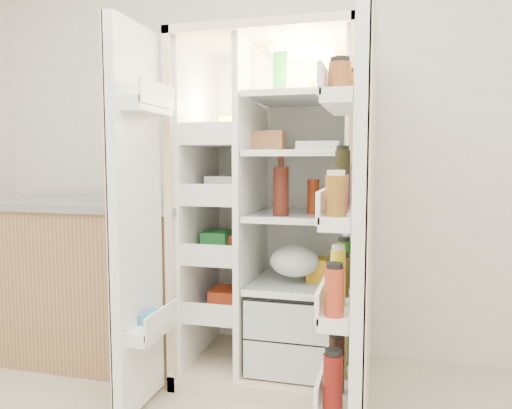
# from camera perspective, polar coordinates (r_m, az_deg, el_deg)

# --- Properties ---
(wall_back) EXTENTS (4.00, 0.02, 2.70)m
(wall_back) POSITION_cam_1_polar(r_m,az_deg,el_deg) (2.96, 4.30, 8.80)
(wall_back) COLOR silver
(wall_back) RESTS_ON floor
(refrigerator) EXTENTS (0.92, 0.70, 1.80)m
(refrigerator) POSITION_cam_1_polar(r_m,az_deg,el_deg) (2.65, 2.51, -3.95)
(refrigerator) COLOR beige
(refrigerator) RESTS_ON floor
(freezer_door) EXTENTS (0.15, 0.40, 1.72)m
(freezer_door) POSITION_cam_1_polar(r_m,az_deg,el_deg) (2.24, -13.84, -1.95)
(freezer_door) COLOR white
(freezer_door) RESTS_ON floor
(fridge_door) EXTENTS (0.17, 0.58, 1.72)m
(fridge_door) POSITION_cam_1_polar(r_m,az_deg,el_deg) (1.89, 11.89, -3.78)
(fridge_door) COLOR white
(fridge_door) RESTS_ON floor
(kitchen_counter) EXTENTS (1.28, 0.68, 0.93)m
(kitchen_counter) POSITION_cam_1_polar(r_m,az_deg,el_deg) (3.06, -18.00, -8.20)
(kitchen_counter) COLOR #A77E53
(kitchen_counter) RESTS_ON floor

